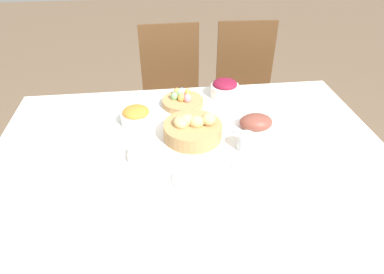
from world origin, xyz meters
TOP-DOWN VIEW (x-y plane):
  - ground_plane at (0.00, 0.00)m, footprint 12.00×12.00m
  - dining_table at (0.00, 0.00)m, footprint 1.81×1.00m
  - chair_far_right at (0.52, 0.86)m, footprint 0.44×0.44m
  - chair_far_center at (-0.03, 0.86)m, footprint 0.43×0.43m
  - bread_basket at (0.02, -0.02)m, footprint 0.28×0.28m
  - egg_basket at (-0.00, 0.30)m, footprint 0.23×0.23m
  - ham_platter at (0.34, 0.03)m, footprint 0.26×0.18m
  - beet_salad_bowl at (0.25, 0.37)m, footprint 0.16×0.16m
  - carrot_bowl at (-0.25, 0.14)m, footprint 0.16×0.16m
  - dinner_plate at (0.02, -0.31)m, footprint 0.24×0.24m
  - fork at (-0.13, -0.31)m, footprint 0.02×0.16m
  - knife at (0.16, -0.31)m, footprint 0.02×0.16m
  - spoon at (0.19, -0.31)m, footprint 0.02×0.16m
  - drinking_cup at (0.25, -0.14)m, footprint 0.08×0.08m
  - butter_dish at (-0.23, -0.15)m, footprint 0.12×0.07m

SIDE VIEW (x-z plane):
  - ground_plane at x=0.00m, z-range 0.00..0.00m
  - dining_table at x=0.00m, z-range 0.00..0.74m
  - chair_far_right at x=0.52m, z-range 0.02..1.01m
  - chair_far_center at x=-0.03m, z-range 0.02..1.01m
  - fork at x=-0.13m, z-range 0.74..0.74m
  - knife at x=0.16m, z-range 0.74..0.74m
  - spoon at x=0.19m, z-range 0.74..0.74m
  - dinner_plate at x=0.02m, z-range 0.74..0.75m
  - butter_dish at x=-0.23m, z-range 0.74..0.77m
  - egg_basket at x=0.00m, z-range 0.72..0.80m
  - ham_platter at x=0.34m, z-range 0.72..0.80m
  - drinking_cup at x=0.25m, z-range 0.74..0.81m
  - carrot_bowl at x=-0.25m, z-range 0.73..0.82m
  - bread_basket at x=0.02m, z-range 0.72..0.85m
  - beet_salad_bowl at x=0.25m, z-range 0.73..0.84m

